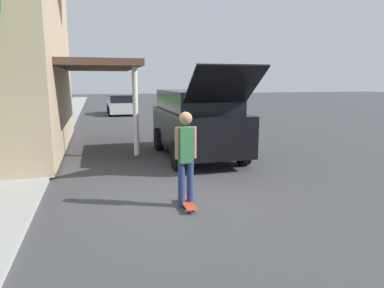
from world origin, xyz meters
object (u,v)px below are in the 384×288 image
at_px(car_down_street, 121,105).
at_px(skateboarder, 186,154).
at_px(suv_parked, 197,121).
at_px(skateboard, 187,203).

distance_m(car_down_street, skateboarder, 19.23).
bearing_deg(suv_parked, skateboarder, -109.10).
relative_size(suv_parked, skateboarder, 2.89).
xyz_separation_m(suv_parked, car_down_street, (-1.25, 15.08, -0.47)).
bearing_deg(skateboard, skateboarder, 99.44).
distance_m(car_down_street, skateboard, 19.29).
xyz_separation_m(car_down_street, skateboarder, (-0.19, -19.23, 0.36)).
bearing_deg(skateboard, car_down_street, 89.47).
height_order(car_down_street, skateboard, car_down_street).
height_order(car_down_street, skateboarder, skateboarder).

